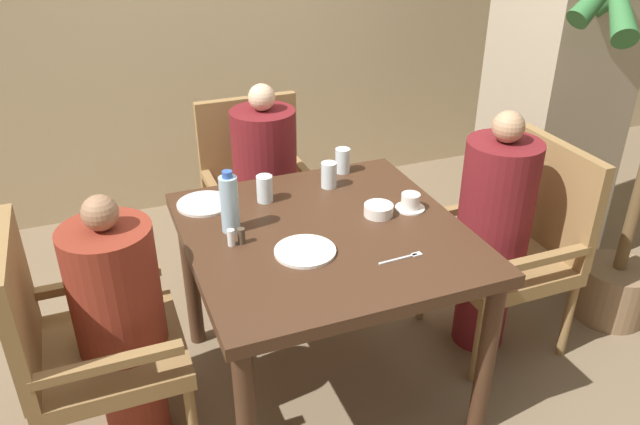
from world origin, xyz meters
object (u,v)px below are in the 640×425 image
object	(u,v)px
water_bottle	(229,203)
teacup_with_saucer	(410,203)
chair_right_side	(518,240)
glass_tall_far	(329,175)
diner_in_left_chair	(121,323)
chair_far_side	(258,187)
diner_in_right_chair	(492,232)
glass_tall_mid	(343,160)
bowl_small	(379,210)
diner_in_far_chair	(266,189)
plate_main_right	(204,204)
glass_tall_near	(265,189)
plate_main_left	(305,251)
chair_left_side	(79,339)

from	to	relation	value
water_bottle	teacup_with_saucer	bearing A→B (deg)	-7.72
chair_right_side	glass_tall_far	size ratio (longest dim) A/B	8.43
diner_in_left_chair	chair_right_side	world-z (taller)	diner_in_left_chair
chair_far_side	chair_right_side	bearing A→B (deg)	-45.37
diner_in_right_chair	glass_tall_mid	xyz separation A→B (m)	(-0.53, 0.47, 0.24)
diner_in_left_chair	water_bottle	world-z (taller)	diner_in_left_chair
chair_far_side	teacup_with_saucer	bearing A→B (deg)	-67.22
chair_far_side	glass_tall_mid	bearing A→B (deg)	-60.66
water_bottle	bowl_small	bearing A→B (deg)	-9.40
diner_in_far_chair	water_bottle	distance (m)	0.82
plate_main_right	diner_in_far_chair	bearing A→B (deg)	47.97
glass_tall_near	bowl_small	bearing A→B (deg)	-36.25
plate_main_right	teacup_with_saucer	size ratio (longest dim) A/B	1.87
glass_tall_mid	diner_in_right_chair	bearing A→B (deg)	-41.95
plate_main_left	teacup_with_saucer	size ratio (longest dim) A/B	1.87
chair_far_side	glass_tall_near	xyz separation A→B (m)	(-0.14, -0.64, 0.31)
glass_tall_near	glass_tall_far	xyz separation A→B (m)	(0.30, 0.03, 0.00)
diner_in_far_chair	plate_main_right	xyz separation A→B (m)	(-0.39, -0.44, 0.20)
chair_right_side	glass_tall_far	bearing A→B (deg)	156.18
diner_in_right_chair	water_bottle	size ratio (longest dim) A/B	4.60
plate_main_right	bowl_small	size ratio (longest dim) A/B	1.92
chair_right_side	glass_tall_far	world-z (taller)	chair_right_side
chair_right_side	bowl_small	bearing A→B (deg)	177.18
glass_tall_mid	plate_main_left	bearing A→B (deg)	-124.07
diner_in_right_chair	bowl_small	size ratio (longest dim) A/B	9.73
diner_in_right_chair	plate_main_right	world-z (taller)	diner_in_right_chair
teacup_with_saucer	glass_tall_near	world-z (taller)	glass_tall_near
diner_in_right_chair	teacup_with_saucer	bearing A→B (deg)	175.45
plate_main_left	glass_tall_far	size ratio (longest dim) A/B	1.98
diner_in_left_chair	glass_tall_mid	size ratio (longest dim) A/B	9.32
diner_in_far_chair	glass_tall_far	world-z (taller)	diner_in_far_chair
chair_far_side	plate_main_right	size ratio (longest dim) A/B	4.25
diner_in_far_chair	glass_tall_far	size ratio (longest dim) A/B	9.82
plate_main_left	chair_far_side	bearing A→B (deg)	83.24
chair_far_side	water_bottle	xyz separation A→B (m)	(-0.34, -0.83, 0.37)
chair_left_side	diner_in_right_chair	distance (m)	1.75
chair_left_side	diner_in_right_chair	bearing A→B (deg)	0.00
water_bottle	glass_tall_far	xyz separation A→B (m)	(0.50, 0.22, -0.06)
bowl_small	plate_main_right	bearing A→B (deg)	151.78
chair_far_side	bowl_small	size ratio (longest dim) A/B	8.14
diner_in_far_chair	chair_right_side	distance (m)	1.25
diner_in_left_chair	water_bottle	bearing A→B (deg)	15.91
bowl_small	water_bottle	distance (m)	0.60
chair_right_side	bowl_small	size ratio (longest dim) A/B	8.14
teacup_with_saucer	chair_far_side	bearing A→B (deg)	112.78
bowl_small	diner_in_left_chair	bearing A→B (deg)	-178.11
diner_in_far_chair	water_bottle	world-z (taller)	diner_in_far_chair
bowl_small	chair_right_side	bearing A→B (deg)	-2.82
plate_main_left	glass_tall_near	bearing A→B (deg)	92.00
diner_in_far_chair	chair_right_side	world-z (taller)	diner_in_far_chair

